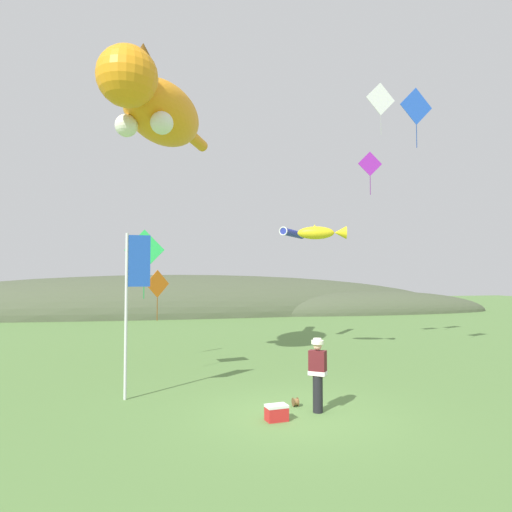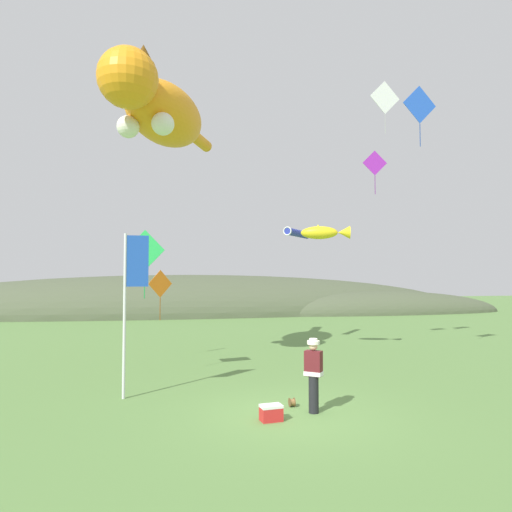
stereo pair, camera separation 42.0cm
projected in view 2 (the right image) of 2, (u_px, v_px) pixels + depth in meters
ground_plane at (293, 415)px, 10.78m from camera, size 120.00×120.00×0.00m
distant_hill_ridge at (210, 313)px, 41.81m from camera, size 57.07×13.42×7.01m
festival_attendant at (314, 373)px, 10.98m from camera, size 0.49×0.47×1.77m
kite_spool at (292, 402)px, 11.46m from camera, size 0.14×0.22×0.22m
picnic_cooler at (271, 413)px, 10.33m from camera, size 0.52×0.38×0.36m
festival_banner_pole at (131, 290)px, 12.39m from camera, size 0.66×0.08×4.45m
kite_giant_cat at (158, 110)px, 16.89m from camera, size 4.54×7.88×2.59m
kite_fish_windsock at (325, 232)px, 19.87m from camera, size 2.20×1.22×0.65m
kite_tube_streamer at (297, 233)px, 22.86m from camera, size 1.98×2.22×0.44m
kite_diamond_violet at (375, 163)px, 21.65m from camera, size 1.18×0.19×2.09m
kite_diamond_green at (145, 251)px, 14.73m from camera, size 1.26×0.43×2.22m
kite_diamond_orange at (160, 284)px, 18.09m from camera, size 0.94×0.60×2.00m
kite_diamond_white at (385, 98)px, 20.39m from camera, size 1.50×0.12×2.40m
kite_diamond_blue at (420, 105)px, 17.54m from camera, size 1.47×0.11×2.38m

